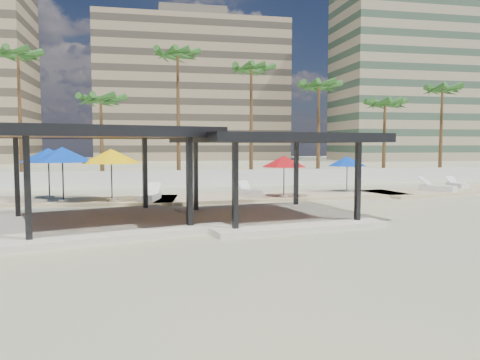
# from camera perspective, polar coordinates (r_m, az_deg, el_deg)

# --- Properties ---
(ground) EXTENTS (200.00, 200.00, 0.00)m
(ground) POSITION_cam_1_polar(r_m,az_deg,el_deg) (20.82, 4.61, -4.46)
(ground) COLOR #C5B882
(ground) RESTS_ON ground
(promenade) EXTENTS (44.45, 7.97, 0.24)m
(promenade) POSITION_cam_1_polar(r_m,az_deg,el_deg) (28.67, 4.20, -1.91)
(promenade) COLOR #C6B284
(promenade) RESTS_ON ground
(boundary_wall) EXTENTS (56.00, 0.30, 1.20)m
(boundary_wall) POSITION_cam_1_polar(r_m,az_deg,el_deg) (36.31, -2.41, 0.28)
(boundary_wall) COLOR silver
(boundary_wall) RESTS_ON ground
(building_mid) EXTENTS (38.00, 16.00, 30.40)m
(building_mid) POSITION_cam_1_polar(r_m,az_deg,el_deg) (98.86, -5.91, 10.78)
(building_mid) COLOR #847259
(building_mid) RESTS_ON ground
(building_east) EXTENTS (32.00, 15.00, 36.40)m
(building_east) POSITION_cam_1_polar(r_m,az_deg,el_deg) (102.18, 20.81, 12.01)
(building_east) COLOR gray
(building_east) RESTS_ON ground
(pavilion_central) EXTENTS (8.21, 8.21, 3.62)m
(pavilion_central) POSITION_cam_1_polar(r_m,az_deg,el_deg) (19.85, 3.78, 1.38)
(pavilion_central) COLOR beige
(pavilion_central) RESTS_ON ground
(pavilion_west) EXTENTS (9.38, 9.38, 3.81)m
(pavilion_west) POSITION_cam_1_polar(r_m,az_deg,el_deg) (18.97, -16.95, 1.41)
(pavilion_west) COLOR beige
(pavilion_west) RESTS_ON ground
(umbrella_a) EXTENTS (3.92, 3.92, 2.80)m
(umbrella_a) POSITION_cam_1_polar(r_m,az_deg,el_deg) (27.98, -22.33, 2.81)
(umbrella_a) COLOR beige
(umbrella_a) RESTS_ON promenade
(umbrella_b) EXTENTS (3.52, 3.52, 2.77)m
(umbrella_b) POSITION_cam_1_polar(r_m,az_deg,el_deg) (25.62, -15.43, 2.81)
(umbrella_b) COLOR beige
(umbrella_b) RESTS_ON promenade
(umbrella_c) EXTENTS (2.90, 2.90, 2.37)m
(umbrella_c) POSITION_cam_1_polar(r_m,az_deg,el_deg) (26.73, 5.39, 2.26)
(umbrella_c) COLOR beige
(umbrella_c) RESTS_ON promenade
(umbrella_d) EXTENTS (2.60, 2.60, 2.25)m
(umbrella_d) POSITION_cam_1_polar(r_m,az_deg,el_deg) (30.48, 12.94, 2.24)
(umbrella_d) COLOR beige
(umbrella_d) RESTS_ON promenade
(umbrella_f) EXTENTS (4.27, 4.27, 2.87)m
(umbrella_f) POSITION_cam_1_polar(r_m,az_deg,el_deg) (26.07, -20.85, 2.90)
(umbrella_f) COLOR beige
(umbrella_f) RESTS_ON promenade
(lounger_a) EXTENTS (1.28, 2.42, 0.87)m
(lounger_a) POSITION_cam_1_polar(r_m,az_deg,el_deg) (25.76, -10.89, -1.95)
(lounger_a) COLOR silver
(lounger_a) RESTS_ON promenade
(lounger_b) EXTENTS (1.13, 2.20, 0.79)m
(lounger_b) POSITION_cam_1_polar(r_m,az_deg,el_deg) (27.79, 1.15, -1.45)
(lounger_b) COLOR silver
(lounger_b) RESTS_ON promenade
(lounger_c) EXTENTS (1.90, 2.37, 0.88)m
(lounger_c) POSITION_cam_1_polar(r_m,az_deg,el_deg) (32.73, 22.88, -0.88)
(lounger_c) COLOR silver
(lounger_c) RESTS_ON promenade
(lounger_d) EXTENTS (0.68, 1.95, 0.73)m
(lounger_d) POSITION_cam_1_polar(r_m,az_deg,el_deg) (36.21, 24.94, -0.53)
(lounger_d) COLOR silver
(lounger_d) RESTS_ON promenade
(palm_b) EXTENTS (3.00, 3.00, 10.76)m
(palm_b) POSITION_cam_1_polar(r_m,az_deg,el_deg) (40.06, -25.44, 13.02)
(palm_b) COLOR brown
(palm_b) RESTS_ON ground
(palm_c) EXTENTS (3.00, 3.00, 7.43)m
(palm_c) POSITION_cam_1_polar(r_m,az_deg,el_deg) (38.13, -16.61, 8.97)
(palm_c) COLOR brown
(palm_c) RESTS_ON ground
(palm_d) EXTENTS (3.00, 3.00, 11.29)m
(palm_d) POSITION_cam_1_polar(r_m,az_deg,el_deg) (39.35, -7.61, 14.28)
(palm_d) COLOR brown
(palm_d) RESTS_ON ground
(palm_e) EXTENTS (3.00, 3.00, 10.22)m
(palm_e) POSITION_cam_1_polar(r_m,az_deg,el_deg) (39.57, 1.38, 12.81)
(palm_e) COLOR brown
(palm_e) RESTS_ON ground
(palm_f) EXTENTS (3.00, 3.00, 8.99)m
(palm_f) POSITION_cam_1_polar(r_m,az_deg,el_deg) (41.35, 9.59, 10.77)
(palm_f) COLOR brown
(palm_f) RESTS_ON ground
(palm_g) EXTENTS (3.00, 3.00, 7.58)m
(palm_g) POSITION_cam_1_polar(r_m,az_deg,el_deg) (43.38, 17.26, 8.57)
(palm_g) COLOR brown
(palm_g) RESTS_ON ground
(palm_h) EXTENTS (3.00, 3.00, 9.01)m
(palm_h) POSITION_cam_1_polar(r_m,az_deg,el_deg) (47.15, 23.44, 9.71)
(palm_h) COLOR brown
(palm_h) RESTS_ON ground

